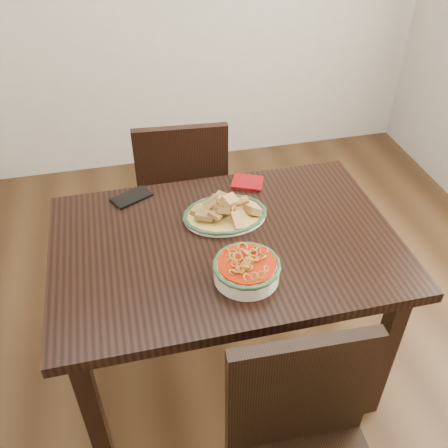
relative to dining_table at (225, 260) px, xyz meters
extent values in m
plane|color=#321F0F|center=(0.00, 0.08, -0.65)|extent=(3.50, 3.50, 0.00)
cube|color=black|center=(0.00, 0.00, 0.08)|extent=(1.23, 0.82, 0.04)
cube|color=black|center=(-0.53, -0.33, -0.30)|extent=(0.06, 0.06, 0.71)
cube|color=black|center=(0.53, -0.33, -0.30)|extent=(0.06, 0.06, 0.71)
cube|color=black|center=(-0.53, 0.33, -0.30)|extent=(0.06, 0.06, 0.71)
cube|color=black|center=(0.53, 0.33, -0.30)|extent=(0.06, 0.06, 0.71)
cube|color=black|center=(-0.04, 0.80, -0.22)|extent=(0.45, 0.45, 0.04)
cube|color=black|center=(0.14, 0.96, -0.45)|extent=(0.04, 0.04, 0.41)
cube|color=black|center=(-0.20, 0.98, -0.45)|extent=(0.04, 0.04, 0.41)
cube|color=black|center=(0.11, 0.62, -0.45)|extent=(0.04, 0.04, 0.41)
cube|color=black|center=(-0.22, 0.65, -0.45)|extent=(0.04, 0.04, 0.41)
cube|color=black|center=(-0.06, 0.61, 0.02)|extent=(0.42, 0.07, 0.44)
cube|color=black|center=(0.07, -0.59, 0.02)|extent=(0.42, 0.06, 0.44)
ellipsoid|color=#EFE3C9|center=(0.03, 0.13, 0.10)|extent=(0.31, 0.23, 0.02)
ellipsoid|color=gold|center=(0.03, 0.13, 0.11)|extent=(0.30, 0.22, 0.01)
torus|color=#1A3922|center=(0.03, 0.13, 0.11)|extent=(0.24, 0.24, 0.01)
cylinder|color=white|center=(0.02, -0.20, 0.13)|extent=(0.21, 0.21, 0.06)
torus|color=#1C3E24|center=(0.02, -0.20, 0.15)|extent=(0.22, 0.22, 0.02)
cylinder|color=#961C06|center=(0.02, -0.20, 0.16)|extent=(0.19, 0.19, 0.01)
cube|color=black|center=(-0.30, 0.33, 0.10)|extent=(0.17, 0.14, 0.01)
cube|color=maroon|center=(0.17, 0.33, 0.10)|extent=(0.15, 0.14, 0.01)
camera|label=1|loc=(-0.31, -1.31, 1.26)|focal=40.00mm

